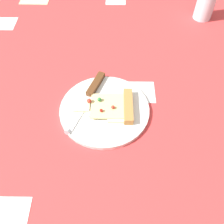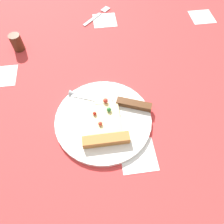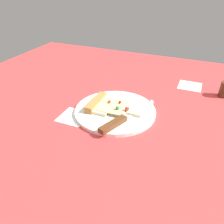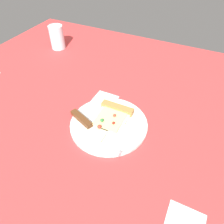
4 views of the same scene
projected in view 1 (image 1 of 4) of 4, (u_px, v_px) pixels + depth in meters
ground_plane at (103, 91)px, 80.10cm from camera, size 146.19×146.19×3.00cm
plate at (105, 109)px, 72.90cm from camera, size 26.67×26.67×1.21cm
pizza_slice at (113, 107)px, 71.77cm from camera, size 17.40×12.00×2.66cm
knife at (90, 95)px, 74.67cm from camera, size 10.74×23.10×2.45cm
drinking_glass at (206, 4)px, 98.69cm from camera, size 7.40×7.40×11.94cm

